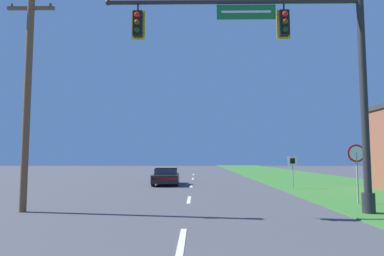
{
  "coord_description": "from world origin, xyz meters",
  "views": [
    {
      "loc": [
        0.35,
        -2.28,
        1.98
      ],
      "look_at": [
        0.0,
        24.55,
        4.31
      ],
      "focal_mm": 32.0,
      "sensor_mm": 36.0,
      "label": 1
    }
  ],
  "objects_px": {
    "stop_sign": "(357,160)",
    "route_sign_post": "(293,165)",
    "signal_mast": "(301,67)",
    "utility_pole_near": "(28,92)",
    "car_ahead": "(166,176)"
  },
  "relations": [
    {
      "from": "route_sign_post",
      "to": "car_ahead",
      "type": "bearing_deg",
      "value": 158.68
    },
    {
      "from": "route_sign_post",
      "to": "utility_pole_near",
      "type": "height_order",
      "value": "utility_pole_near"
    },
    {
      "from": "signal_mast",
      "to": "route_sign_post",
      "type": "distance_m",
      "value": 10.67
    },
    {
      "from": "car_ahead",
      "to": "route_sign_post",
      "type": "relative_size",
      "value": 2.28
    },
    {
      "from": "signal_mast",
      "to": "utility_pole_near",
      "type": "bearing_deg",
      "value": 177.99
    },
    {
      "from": "signal_mast",
      "to": "car_ahead",
      "type": "bearing_deg",
      "value": 114.91
    },
    {
      "from": "stop_sign",
      "to": "route_sign_post",
      "type": "relative_size",
      "value": 1.23
    },
    {
      "from": "stop_sign",
      "to": "utility_pole_near",
      "type": "relative_size",
      "value": 0.29
    },
    {
      "from": "route_sign_post",
      "to": "utility_pole_near",
      "type": "distance_m",
      "value": 15.88
    },
    {
      "from": "stop_sign",
      "to": "car_ahead",
      "type": "bearing_deg",
      "value": 130.91
    },
    {
      "from": "car_ahead",
      "to": "signal_mast",
      "type": "bearing_deg",
      "value": -65.09
    },
    {
      "from": "car_ahead",
      "to": "route_sign_post",
      "type": "bearing_deg",
      "value": -21.32
    },
    {
      "from": "route_sign_post",
      "to": "utility_pole_near",
      "type": "relative_size",
      "value": 0.24
    },
    {
      "from": "car_ahead",
      "to": "route_sign_post",
      "type": "xyz_separation_m",
      "value": [
        8.36,
        -3.26,
        0.92
      ]
    },
    {
      "from": "signal_mast",
      "to": "utility_pole_near",
      "type": "xyz_separation_m",
      "value": [
        -10.16,
        0.36,
        -0.81
      ]
    }
  ]
}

